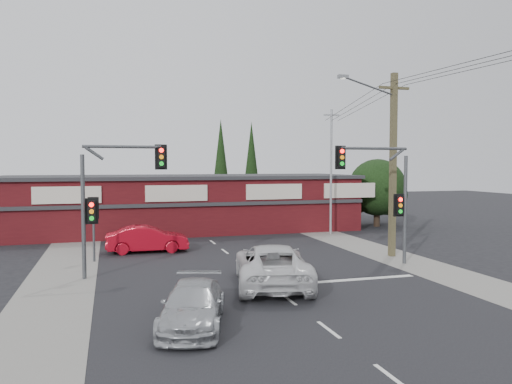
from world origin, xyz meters
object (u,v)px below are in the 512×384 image
object	(u,v)px
silver_suv	(193,305)
shop_building	(183,203)
white_suv	(272,265)
red_sedan	(147,239)
utility_pole	(391,158)

from	to	relation	value
silver_suv	shop_building	bearing A→B (deg)	97.82
white_suv	silver_suv	bearing A→B (deg)	59.68
silver_suv	red_sedan	bearing A→B (deg)	106.83
red_sedan	utility_pole	size ratio (longest dim) A/B	0.46
white_suv	silver_suv	world-z (taller)	white_suv
silver_suv	utility_pole	distance (m)	15.80
red_sedan	shop_building	bearing A→B (deg)	-19.01
silver_suv	utility_pole	bearing A→B (deg)	50.54
white_suv	shop_building	xyz separation A→B (m)	(-1.08, 18.43, 1.26)
white_suv	silver_suv	size ratio (longest dim) A/B	1.37
utility_pole	silver_suv	bearing A→B (deg)	-144.64
silver_suv	utility_pole	size ratio (longest dim) A/B	0.46
silver_suv	red_sedan	world-z (taller)	red_sedan
red_sedan	shop_building	world-z (taller)	shop_building
white_suv	utility_pole	xyz separation A→B (m)	(8.27, 4.44, 4.53)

